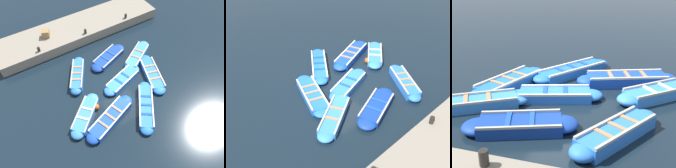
% 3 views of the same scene
% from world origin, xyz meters
% --- Properties ---
extents(ground_plane, '(120.00, 120.00, 0.00)m').
position_xyz_m(ground_plane, '(0.00, 0.00, 0.00)').
color(ground_plane, black).
extents(boat_far_corner, '(2.05, 3.48, 0.41)m').
position_xyz_m(boat_far_corner, '(-2.79, 0.44, 0.18)').
color(boat_far_corner, navy).
rests_on(boat_far_corner, ground).
extents(boat_end_of_row, '(3.29, 2.34, 0.46)m').
position_xyz_m(boat_end_of_row, '(-2.46, -2.28, 0.20)').
color(boat_end_of_row, blue).
rests_on(boat_end_of_row, ground).
extents(boat_mid_row, '(2.45, 3.33, 0.41)m').
position_xyz_m(boat_mid_row, '(-1.84, 2.40, 0.17)').
color(boat_mid_row, '#3884E0').
rests_on(boat_mid_row, ground).
extents(boat_alongside, '(1.79, 3.45, 0.38)m').
position_xyz_m(boat_alongside, '(-0.47, 0.15, 0.16)').
color(boat_alongside, blue).
rests_on(boat_alongside, ground).
extents(boat_outer_right, '(3.77, 2.01, 0.39)m').
position_xyz_m(boat_outer_right, '(0.16, 2.21, 0.17)').
color(boat_outer_right, blue).
rests_on(boat_outer_right, ground).
extents(boat_near_quay, '(3.63, 2.90, 0.41)m').
position_xyz_m(boat_near_quay, '(2.09, 0.19, 0.18)').
color(boat_near_quay, blue).
rests_on(boat_near_quay, ground).
extents(boat_drifting, '(2.79, 2.99, 0.45)m').
position_xyz_m(boat_drifting, '(0.64, -3.30, 0.19)').
color(boat_drifting, '#3884E0').
rests_on(boat_drifting, ground).
extents(boat_outer_left, '(2.17, 3.99, 0.46)m').
position_xyz_m(boat_outer_left, '(1.64, -2.12, 0.20)').
color(boat_outer_left, '#1947B7').
rests_on(boat_outer_left, ground).
extents(quay_wall, '(3.19, 13.42, 0.81)m').
position_xyz_m(quay_wall, '(-6.71, 0.00, 0.40)').
color(quay_wall, gray).
rests_on(quay_wall, ground).
extents(bollard_north, '(0.20, 0.20, 0.35)m').
position_xyz_m(bollard_north, '(-5.46, -3.77, 0.98)').
color(bollard_north, black).
rests_on(bollard_north, quay_wall).
extents(bollard_mid_north, '(0.20, 0.20, 0.35)m').
position_xyz_m(bollard_mid_north, '(-5.46, 0.00, 0.98)').
color(bollard_mid_north, black).
rests_on(bollard_mid_north, quay_wall).
extents(bollard_mid_south, '(0.20, 0.20, 0.35)m').
position_xyz_m(bollard_mid_south, '(-5.46, 3.77, 0.98)').
color(bollard_mid_south, black).
rests_on(bollard_mid_south, quay_wall).
extents(wooden_crate, '(0.71, 0.71, 0.53)m').
position_xyz_m(wooden_crate, '(-6.74, -2.70, 1.07)').
color(wooden_crate, olive).
rests_on(wooden_crate, quay_wall).
extents(buoy_orange_near, '(0.36, 0.36, 0.36)m').
position_xyz_m(buoy_orange_near, '(0.50, -2.44, 0.18)').
color(buoy_orange_near, '#E05119').
rests_on(buoy_orange_near, ground).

